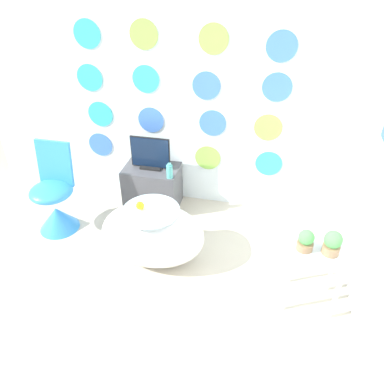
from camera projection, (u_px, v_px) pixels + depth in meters
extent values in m
plane|color=#BCB29E|center=(113.00, 354.00, 2.68)|extent=(12.00, 12.00, 0.00)
cube|color=white|center=(180.00, 85.00, 3.62)|extent=(4.42, 0.04, 2.60)
cylinder|color=#3F72CC|center=(101.00, 145.00, 4.17)|extent=(0.27, 0.01, 0.27)
cylinder|color=#8CCC4C|center=(151.00, 149.00, 4.06)|extent=(0.27, 0.01, 0.27)
cylinder|color=#8CCC4C|center=(208.00, 158.00, 3.97)|extent=(0.27, 0.01, 0.27)
cylinder|color=#33B2BF|center=(269.00, 164.00, 3.85)|extent=(0.27, 0.01, 0.27)
cylinder|color=#33B2BF|center=(100.00, 114.00, 3.96)|extent=(0.27, 0.01, 0.27)
cylinder|color=#3F72CC|center=(151.00, 120.00, 3.87)|extent=(0.27, 0.01, 0.27)
cylinder|color=#3F72CC|center=(213.00, 123.00, 3.73)|extent=(0.27, 0.01, 0.27)
cylinder|color=#8CCC4C|center=(268.00, 128.00, 3.63)|extent=(0.27, 0.01, 0.27)
cylinder|color=#33B2BF|center=(90.00, 78.00, 3.75)|extent=(0.27, 0.01, 0.27)
cylinder|color=#33B2BF|center=(146.00, 79.00, 3.63)|extent=(0.27, 0.01, 0.27)
cylinder|color=#3F72CC|center=(206.00, 86.00, 3.54)|extent=(0.27, 0.01, 0.27)
cylinder|color=#3F72CC|center=(277.00, 87.00, 3.40)|extent=(0.27, 0.01, 0.27)
cylinder|color=#33B2BF|center=(87.00, 34.00, 3.51)|extent=(0.27, 0.01, 0.27)
cylinder|color=#8CCC4C|center=(144.00, 34.00, 3.40)|extent=(0.27, 0.01, 0.27)
cylinder|color=#8CCC4C|center=(214.00, 39.00, 3.29)|extent=(0.27, 0.01, 0.27)
cylinder|color=#3F72CC|center=(282.00, 46.00, 3.20)|extent=(0.27, 0.01, 0.27)
ellipsoid|color=white|center=(153.00, 234.00, 3.34)|extent=(0.93, 0.61, 0.56)
cylinder|color=#B2DBEA|center=(151.00, 211.00, 3.19)|extent=(0.50, 0.50, 0.01)
sphere|color=yellow|center=(140.00, 206.00, 3.16)|extent=(0.07, 0.07, 0.07)
sphere|color=yellow|center=(139.00, 204.00, 3.14)|extent=(0.04, 0.04, 0.04)
cone|color=orange|center=(138.00, 205.00, 3.12)|extent=(0.02, 0.02, 0.02)
cone|color=#338CE0|center=(58.00, 218.00, 3.79)|extent=(0.40, 0.40, 0.25)
ellipsoid|color=#338CE0|center=(51.00, 191.00, 3.61)|extent=(0.42, 0.42, 0.15)
cube|color=#338CE0|center=(55.00, 163.00, 3.61)|extent=(0.35, 0.10, 0.46)
cube|color=#4C4C51|center=(153.00, 187.00, 4.06)|extent=(0.58, 0.39, 0.48)
cube|color=white|center=(147.00, 189.00, 3.86)|extent=(0.49, 0.01, 0.13)
cube|color=black|center=(151.00, 167.00, 3.92)|extent=(0.22, 0.12, 0.02)
cube|color=black|center=(150.00, 152.00, 3.83)|extent=(0.42, 0.01, 0.34)
cube|color=#0F1E38|center=(150.00, 153.00, 3.82)|extent=(0.40, 0.01, 0.32)
cylinder|color=#51B2AD|center=(170.00, 172.00, 3.73)|extent=(0.06, 0.06, 0.14)
cylinder|color=#51B2AD|center=(169.00, 164.00, 3.68)|extent=(0.03, 0.03, 0.02)
cube|color=silver|center=(316.00, 253.00, 2.80)|extent=(0.41, 0.34, 0.02)
cylinder|color=silver|center=(286.00, 287.00, 2.87)|extent=(0.03, 0.03, 0.51)
cylinder|color=silver|center=(336.00, 295.00, 2.80)|extent=(0.03, 0.03, 0.51)
cylinder|color=silver|center=(287.00, 261.00, 3.10)|extent=(0.03, 0.03, 0.51)
cylinder|color=silver|center=(333.00, 268.00, 3.04)|extent=(0.03, 0.03, 0.51)
cylinder|color=#8C6B4C|center=(305.00, 246.00, 2.80)|extent=(0.12, 0.12, 0.06)
sphere|color=#4C9E4C|center=(306.00, 237.00, 2.75)|extent=(0.12, 0.12, 0.12)
cylinder|color=#8C6B4C|center=(331.00, 249.00, 2.76)|extent=(0.13, 0.13, 0.08)
sphere|color=#4C9E4C|center=(333.00, 240.00, 2.71)|extent=(0.13, 0.13, 0.13)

